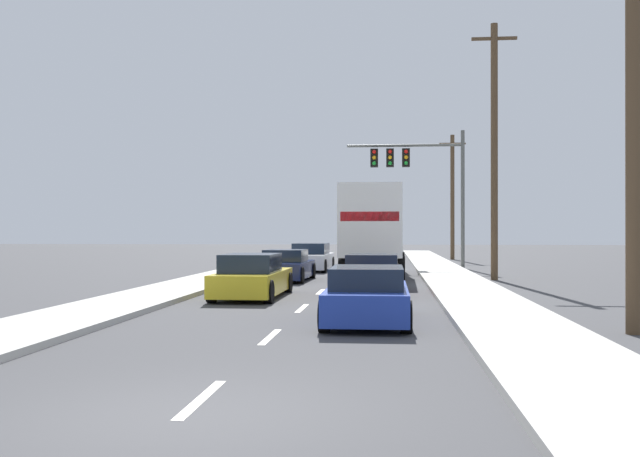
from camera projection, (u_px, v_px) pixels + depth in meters
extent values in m
plane|color=#3D3D3F|center=(339.00, 275.00, 32.58)|extent=(140.00, 140.00, 0.00)
cube|color=#B2AFA8|center=(456.00, 282.00, 27.15)|extent=(2.37, 80.00, 0.14)
cube|color=#B2AFA8|center=(209.00, 280.00, 28.04)|extent=(2.37, 80.00, 0.14)
cube|color=silver|center=(201.00, 398.00, 8.56)|extent=(0.14, 2.00, 0.01)
cube|color=silver|center=(270.00, 337.00, 13.54)|extent=(0.14, 2.00, 0.01)
cube|color=silver|center=(302.00, 308.00, 18.51)|extent=(0.14, 2.00, 0.01)
cube|color=silver|center=(320.00, 292.00, 23.49)|extent=(0.14, 2.00, 0.01)
cube|color=silver|center=(332.00, 281.00, 28.47)|extent=(0.14, 2.00, 0.01)
cube|color=silver|center=(341.00, 273.00, 33.45)|extent=(0.14, 2.00, 0.01)
cube|color=silver|center=(347.00, 268.00, 38.42)|extent=(0.14, 2.00, 0.01)
cube|color=silver|center=(352.00, 264.00, 43.40)|extent=(0.14, 2.00, 0.01)
cube|color=silver|center=(355.00, 260.00, 48.38)|extent=(0.14, 2.00, 0.01)
cube|color=silver|center=(359.00, 257.00, 53.36)|extent=(0.14, 2.00, 0.01)
cube|color=silver|center=(361.00, 255.00, 58.34)|extent=(0.14, 2.00, 0.01)
cube|color=white|center=(311.00, 261.00, 35.78)|extent=(1.93, 4.55, 0.69)
cube|color=#192333|center=(311.00, 249.00, 35.75)|extent=(1.65, 2.34, 0.53)
cylinder|color=black|center=(300.00, 263.00, 37.57)|extent=(0.24, 0.65, 0.64)
cylinder|color=black|center=(332.00, 263.00, 37.36)|extent=(0.24, 0.65, 0.64)
cylinder|color=black|center=(289.00, 266.00, 34.20)|extent=(0.24, 0.65, 0.64)
cylinder|color=black|center=(324.00, 266.00, 33.99)|extent=(0.24, 0.65, 0.64)
cube|color=#141E4C|center=(287.00, 269.00, 28.72)|extent=(1.88, 4.31, 0.61)
cube|color=#192333|center=(286.00, 256.00, 28.52)|extent=(1.59, 1.87, 0.48)
cylinder|color=black|center=(274.00, 270.00, 30.39)|extent=(0.24, 0.65, 0.64)
cylinder|color=black|center=(312.00, 271.00, 30.18)|extent=(0.24, 0.65, 0.64)
cylinder|color=black|center=(258.00, 275.00, 27.26)|extent=(0.24, 0.65, 0.64)
cylinder|color=black|center=(301.00, 275.00, 27.06)|extent=(0.24, 0.65, 0.64)
cube|color=yellow|center=(253.00, 282.00, 21.59)|extent=(1.75, 4.70, 0.63)
cube|color=#192333|center=(251.00, 263.00, 21.26)|extent=(1.52, 2.22, 0.53)
cylinder|color=black|center=(239.00, 282.00, 23.45)|extent=(0.23, 0.64, 0.64)
cylinder|color=black|center=(288.00, 282.00, 23.28)|extent=(0.23, 0.64, 0.64)
cylinder|color=black|center=(212.00, 291.00, 19.89)|extent=(0.23, 0.64, 0.64)
cylinder|color=black|center=(269.00, 292.00, 19.72)|extent=(0.23, 0.64, 0.64)
cube|color=white|center=(373.00, 221.00, 30.33)|extent=(2.57, 6.53, 2.85)
cube|color=red|center=(370.00, 216.00, 27.13)|extent=(2.21, 0.08, 0.36)
cube|color=#B7BABF|center=(377.00, 243.00, 34.60)|extent=(2.39, 2.15, 2.20)
cylinder|color=black|center=(352.00, 262.00, 34.73)|extent=(0.32, 0.97, 0.96)
cylinder|color=black|center=(401.00, 262.00, 34.46)|extent=(0.32, 0.97, 0.96)
cylinder|color=black|center=(343.00, 268.00, 29.17)|extent=(0.32, 0.97, 0.96)
cylinder|color=black|center=(401.00, 268.00, 28.91)|extent=(0.32, 0.97, 0.96)
cube|color=maroon|center=(372.00, 279.00, 22.93)|extent=(1.89, 4.20, 0.62)
cube|color=#192333|center=(372.00, 262.00, 22.99)|extent=(1.63, 1.87, 0.48)
cylinder|color=black|center=(349.00, 280.00, 24.55)|extent=(0.23, 0.64, 0.64)
cylinder|color=black|center=(399.00, 280.00, 24.36)|extent=(0.23, 0.64, 0.64)
cylinder|color=black|center=(342.00, 287.00, 21.50)|extent=(0.23, 0.64, 0.64)
cylinder|color=black|center=(399.00, 287.00, 21.31)|extent=(0.23, 0.64, 0.64)
cube|color=#1E389E|center=(368.00, 301.00, 15.68)|extent=(1.71, 4.34, 0.63)
cube|color=#192333|center=(367.00, 277.00, 15.38)|extent=(1.50, 2.23, 0.45)
cylinder|color=black|center=(336.00, 300.00, 17.37)|extent=(0.22, 0.64, 0.64)
cylinder|color=black|center=(403.00, 301.00, 17.22)|extent=(0.22, 0.64, 0.64)
cylinder|color=black|center=(324.00, 316.00, 14.15)|extent=(0.22, 0.64, 0.64)
cylinder|color=black|center=(406.00, 317.00, 14.00)|extent=(0.22, 0.64, 0.64)
cylinder|color=#595B56|center=(463.00, 199.00, 38.02)|extent=(0.20, 0.20, 7.25)
cylinder|color=#595B56|center=(404.00, 146.00, 38.31)|extent=(6.08, 0.14, 0.14)
cube|color=black|center=(406.00, 158.00, 38.30)|extent=(0.40, 0.56, 0.95)
sphere|color=red|center=(406.00, 151.00, 38.00)|extent=(0.20, 0.20, 0.20)
sphere|color=orange|center=(406.00, 157.00, 38.00)|extent=(0.20, 0.20, 0.20)
sphere|color=green|center=(406.00, 163.00, 37.99)|extent=(0.20, 0.20, 0.20)
cube|color=black|center=(390.00, 158.00, 38.38)|extent=(0.40, 0.56, 0.95)
sphere|color=red|center=(390.00, 152.00, 38.07)|extent=(0.20, 0.20, 0.20)
sphere|color=orange|center=(390.00, 157.00, 38.07)|extent=(0.20, 0.20, 0.20)
sphere|color=green|center=(390.00, 163.00, 38.07)|extent=(0.20, 0.20, 0.20)
cube|color=black|center=(374.00, 158.00, 38.46)|extent=(0.40, 0.56, 0.95)
sphere|color=red|center=(374.00, 152.00, 38.15)|extent=(0.20, 0.20, 0.20)
sphere|color=orange|center=(374.00, 158.00, 38.15)|extent=(0.20, 0.20, 0.20)
sphere|color=green|center=(374.00, 163.00, 38.15)|extent=(0.20, 0.20, 0.20)
cylinder|color=brown|center=(633.00, 79.00, 13.90)|extent=(0.28, 0.28, 9.79)
cylinder|color=brown|center=(494.00, 152.00, 29.07)|extent=(0.28, 0.28, 10.30)
cube|color=brown|center=(494.00, 39.00, 29.08)|extent=(1.80, 0.12, 0.12)
cylinder|color=brown|center=(452.00, 197.00, 49.74)|extent=(0.28, 0.28, 8.56)
cube|color=brown|center=(452.00, 144.00, 49.75)|extent=(1.80, 0.12, 0.12)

